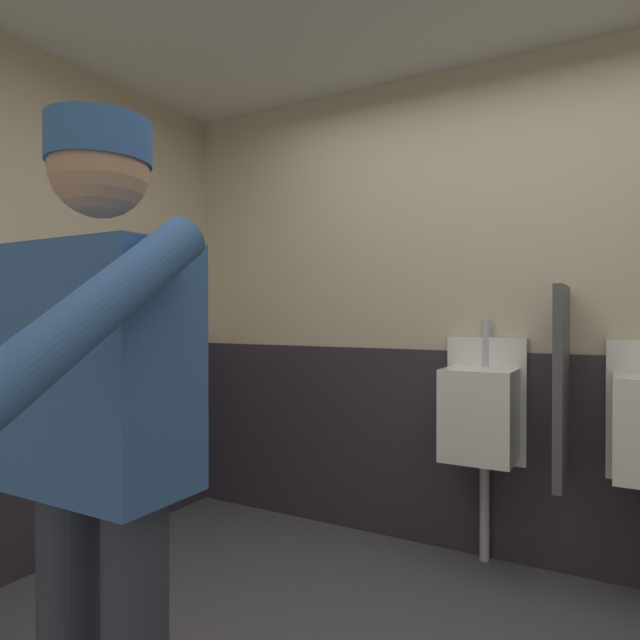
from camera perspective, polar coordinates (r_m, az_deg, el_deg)
The scene contains 6 objects.
wall_back at distance 3.01m, azimuth 18.45°, elevation 1.14°, with size 4.55×0.12×2.60m, color beige.
wainscot_band_back at distance 3.03m, azimuth 18.14°, elevation -13.43°, with size 3.95×0.03×1.07m, color #2D2833.
urinal_left at distance 2.85m, azimuth 16.67°, elevation -9.36°, with size 0.40×0.34×1.24m.
privacy_divider_panel at distance 2.70m, azimuth 24.19°, elevation -6.23°, with size 0.04×0.40×0.90m, color #4C4C51.
person at distance 1.32m, azimuth -22.53°, elevation -11.13°, with size 0.64×0.60×1.70m.
hand_dryer at distance 2.92m, azimuth -26.85°, elevation -2.81°, with size 0.24×0.23×0.28m.
Camera 1 is at (0.55, -1.40, 1.26)m, focal length 30.24 mm.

